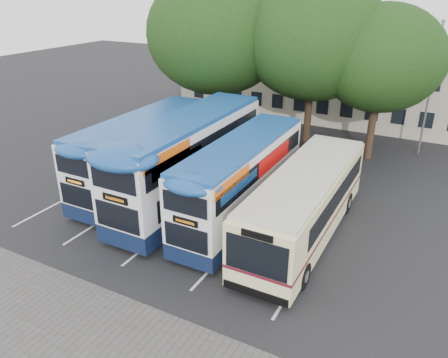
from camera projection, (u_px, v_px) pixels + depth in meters
ground at (202, 286)px, 17.61m from camera, size 120.00×120.00×0.00m
paving_strip at (73, 352)px, 14.45m from camera, size 40.00×6.00×0.01m
bay_lines at (190, 212)px, 23.23m from camera, size 14.12×11.00×0.01m
depot_building at (360, 83)px, 38.00m from camera, size 32.40×8.40×6.20m
lamp_post at (432, 82)px, 28.99m from camera, size 0.25×1.05×9.06m
tree_left at (217, 33)px, 30.80m from camera, size 10.03×10.03×12.13m
tree_mid at (314, 38)px, 28.91m from camera, size 9.61×9.61×11.86m
tree_right at (381, 58)px, 27.62m from camera, size 7.98×7.98×10.16m
bus_dd_left at (143, 150)px, 25.01m from camera, size 2.53×10.43×4.35m
bus_dd_mid at (190, 157)px, 23.21m from camera, size 2.83×11.68×4.87m
bus_dd_right at (242, 178)px, 21.58m from camera, size 2.48×10.22×4.26m
bus_single at (306, 200)px, 20.41m from camera, size 2.85×11.19×3.34m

